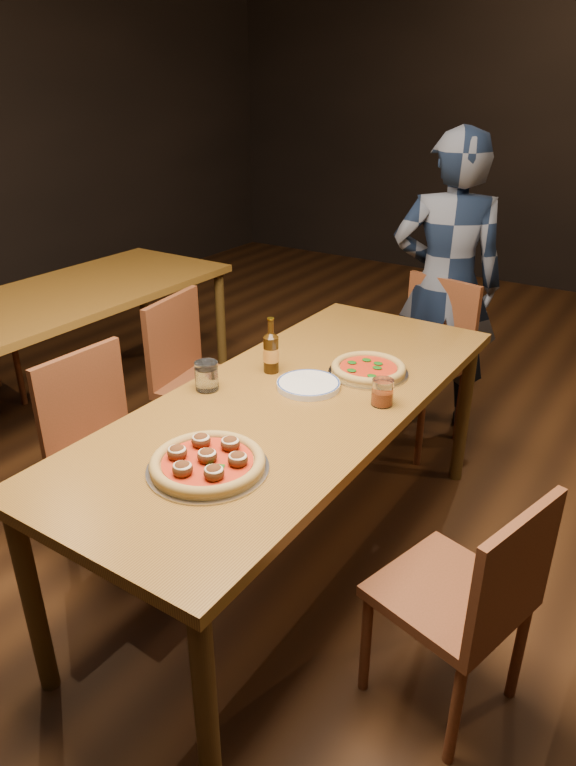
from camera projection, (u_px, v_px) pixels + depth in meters
The scene contains 15 objects.
ground at pixel (295, 559), 2.62m from camera, with size 9.00×9.00×0.00m, color black.
room_shell at pixel (298, 50), 1.83m from camera, with size 9.00×9.00×9.00m.
table_main at pixel (296, 413), 2.33m from camera, with size 0.80×2.00×0.75m.
table_left at pixel (57, 308), 3.40m from camera, with size 0.80×2.00×0.75m.
chair_main_nw at pixel (120, 458), 2.51m from camera, with size 0.41×0.41×0.88m, color brown, non-canonical shape.
chair_main_sw at pixel (211, 385), 3.08m from camera, with size 0.42×0.42×0.90m, color brown, non-canonical shape.
chair_main_e at pixel (450, 592), 1.88m from camera, with size 0.39×0.39×0.83m, color brown, non-canonical shape.
chair_end at pixel (416, 363), 3.31m from camera, with size 0.42×0.42×0.90m, color brown, non-canonical shape.
pizza_meatball at pixel (208, 462), 1.86m from camera, with size 0.36×0.36×0.07m.
pizza_margherita at pixel (368, 369), 2.47m from camera, with size 0.31×0.31×0.04m.
plate_stack at pixel (308, 385), 2.36m from camera, with size 0.23×0.23×0.02m, color white.
beer_bottle at pixel (271, 353), 2.46m from camera, with size 0.06×0.06×0.22m.
water_glass at pixel (207, 376), 2.33m from camera, with size 0.09×0.09×0.11m, color white.
amber_glass at pixel (382, 392), 2.22m from camera, with size 0.08×0.08×0.09m, color #A53E12.
diner at pixel (446, 286), 3.37m from camera, with size 0.58×0.38×1.59m, color black.
Camera 1 is at (1.11, -1.74, 1.78)m, focal length 30.00 mm.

